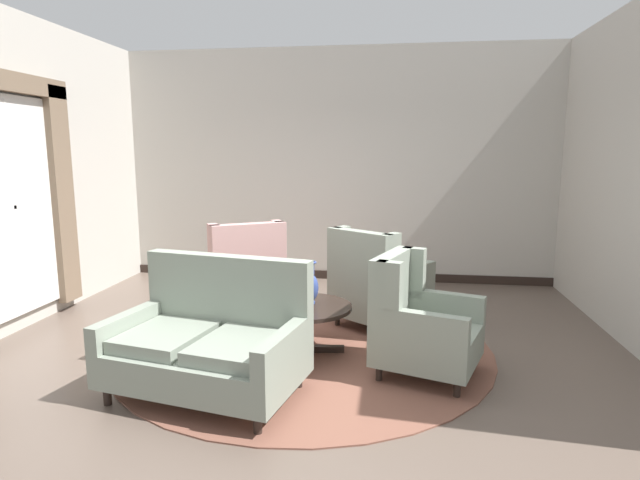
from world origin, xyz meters
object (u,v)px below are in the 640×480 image
(coffee_table, at_px, (306,314))
(porcelain_vase, at_px, (311,286))
(armchair_foreground_right, at_px, (419,324))
(armchair_back_corner, at_px, (243,279))
(armchair_beside_settee, at_px, (377,286))
(settee, at_px, (210,342))
(side_table, at_px, (404,277))

(coffee_table, distance_m, porcelain_vase, 0.27)
(armchair_foreground_right, xyz_separation_m, armchair_back_corner, (-1.88, 1.22, 0.02))
(armchair_foreground_right, bearing_deg, armchair_beside_settee, 37.52)
(settee, relative_size, side_table, 2.29)
(porcelain_vase, relative_size, armchair_back_corner, 0.35)
(settee, distance_m, armchair_foreground_right, 1.72)
(settee, distance_m, armchair_back_corner, 1.82)
(coffee_table, bearing_deg, settee, -124.10)
(porcelain_vase, relative_size, settee, 0.25)
(coffee_table, xyz_separation_m, side_table, (0.93, 1.43, 0.04))
(porcelain_vase, xyz_separation_m, side_table, (0.89, 1.38, -0.22))
(porcelain_vase, height_order, armchair_back_corner, armchair_back_corner)
(armchair_beside_settee, height_order, armchair_back_corner, armchair_back_corner)
(armchair_beside_settee, distance_m, armchair_back_corner, 1.49)
(coffee_table, relative_size, armchair_foreground_right, 0.84)
(porcelain_vase, xyz_separation_m, settee, (-0.64, -0.95, -0.23))
(armchair_back_corner, bearing_deg, armchair_beside_settee, 146.21)
(porcelain_vase, distance_m, armchair_beside_settee, 1.01)
(armchair_beside_settee, xyz_separation_m, side_table, (0.30, 0.58, -0.03))
(armchair_beside_settee, bearing_deg, side_table, -80.87)
(coffee_table, height_order, armchair_back_corner, armchair_back_corner)
(settee, bearing_deg, armchair_beside_settee, 66.29)
(coffee_table, xyz_separation_m, porcelain_vase, (0.04, 0.06, 0.26))
(armchair_beside_settee, relative_size, armchair_foreground_right, 1.16)
(armchair_beside_settee, relative_size, armchair_back_corner, 1.02)
(armchair_back_corner, bearing_deg, coffee_table, 101.99)
(settee, relative_size, armchair_foreground_right, 1.56)
(settee, xyz_separation_m, armchair_foreground_right, (1.62, 0.58, 0.03))
(armchair_foreground_right, relative_size, side_table, 1.47)
(settee, xyz_separation_m, side_table, (1.53, 2.32, 0.01))
(porcelain_vase, distance_m, settee, 1.17)
(armchair_foreground_right, bearing_deg, porcelain_vase, 88.26)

